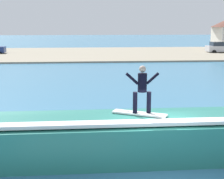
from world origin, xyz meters
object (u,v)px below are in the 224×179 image
Objects in this scene: surfer at (142,87)px; wave_crest at (120,137)px; surfboard at (139,113)px; car_far_shore at (220,47)px.

wave_crest is at bearing 174.58° from surfer.
surfer is at bearing -25.99° from surfboard.
surfboard is at bearing -2.99° from wave_crest.
wave_crest is 45.63m from car_far_shore.
surfboard is at bearing -116.28° from car_far_shore.
car_far_shore is at bearing 62.90° from wave_crest.
car_far_shore is (20.78, 40.62, 0.21)m from wave_crest.
wave_crest is at bearing 177.01° from surfboard.
surfboard is 0.98m from surfer.
surfer is at bearing -5.42° from wave_crest.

